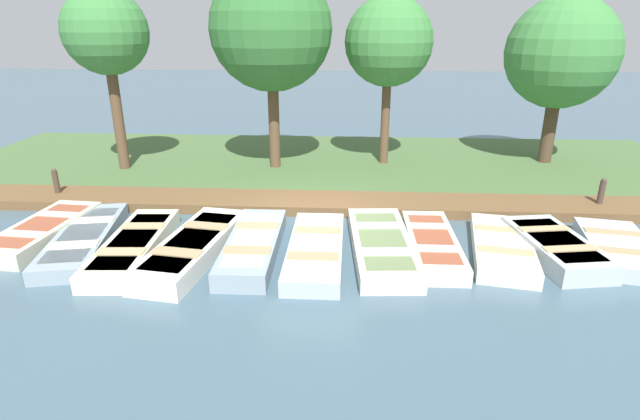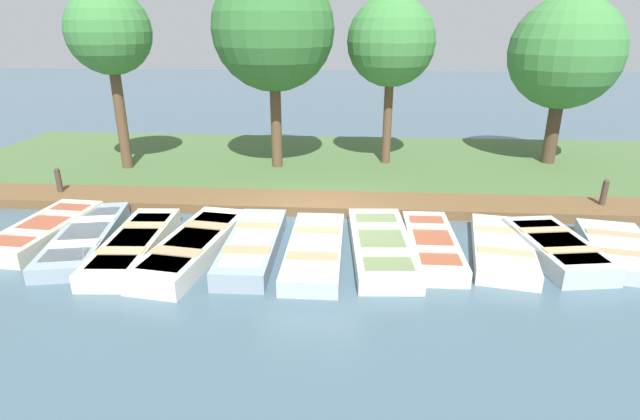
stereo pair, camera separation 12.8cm
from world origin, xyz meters
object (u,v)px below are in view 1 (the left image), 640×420
Objects in this scene: rowboat_9 at (555,247)px; park_tree_right at (562,54)px; rowboat_0 at (42,231)px; park_tree_far_left at (106,34)px; rowboat_8 at (502,247)px; mooring_post_near at (57,185)px; rowboat_3 at (193,247)px; park_tree_center at (389,43)px; rowboat_6 at (382,245)px; rowboat_10 at (618,248)px; mooring_post_far at (601,195)px; rowboat_2 at (134,246)px; rowboat_4 at (253,245)px; rowboat_7 at (432,244)px; park_tree_left at (271,30)px; rowboat_1 at (84,238)px; rowboat_5 at (316,250)px.

park_tree_right is (-6.96, 2.22, 3.41)m from rowboat_9.
rowboat_0 is 6.54m from park_tree_far_left.
rowboat_8 is 11.33m from mooring_post_near.
park_tree_center is at bearing 156.55° from rowboat_3.
rowboat_3 is (0.67, 3.61, 0.02)m from rowboat_0.
park_tree_far_left is 1.03× the size of park_tree_center.
rowboat_6 is 10.35m from park_tree_far_left.
park_tree_right is at bearing 96.73° from park_tree_far_left.
rowboat_10 is 3.05× the size of mooring_post_far.
rowboat_6 is at bearing 90.49° from rowboat_2.
rowboat_6 is 1.15× the size of rowboat_8.
park_tree_right is at bearing 121.15° from rowboat_0.
rowboat_6 is 4.89m from rowboat_10.
rowboat_4 is 0.62× the size of park_tree_center.
rowboat_7 is 0.58× the size of park_tree_center.
park_tree_center reaches higher than rowboat_3.
park_tree_far_left is (-2.69, 0.67, 3.75)m from mooring_post_near.
rowboat_1 is at bearing -29.40° from park_tree_left.
park_tree_right is (-0.42, 5.36, -0.33)m from park_tree_center.
rowboat_4 is 3.62× the size of mooring_post_far.
rowboat_3 is 6.41m from rowboat_8.
rowboat_9 is at bearing 101.63° from rowboat_3.
rowboat_9 reaches higher than rowboat_4.
mooring_post_near is 15.26m from park_tree_right.
rowboat_0 is 6.16m from rowboat_5.
rowboat_4 is (-0.12, 2.50, 0.02)m from rowboat_2.
rowboat_10 is 8.69m from park_tree_center.
rowboat_1 is at bearing 80.61° from rowboat_0.
rowboat_6 is 8.94m from mooring_post_near.
rowboat_9 is 8.16m from park_tree_center.
rowboat_7 is at bearing -100.83° from rowboat_9.
mooring_post_near is at bearing -111.50° from rowboat_9.
park_tree_center is at bearing 98.18° from park_tree_far_left.
park_tree_right is at bearing 108.60° from rowboat_1.
mooring_post_near is at bearing -66.51° from park_tree_center.
park_tree_left is at bearing 120.40° from mooring_post_near.
rowboat_3 reaches higher than rowboat_9.
mooring_post_near is at bearing -90.00° from mooring_post_far.
park_tree_center is at bearing -174.60° from rowboat_7.
rowboat_2 is at bearing -76.23° from rowboat_8.
rowboat_3 is at bearing 34.36° from park_tree_far_left.
rowboat_2 is at bearing 63.17° from rowboat_1.
rowboat_1 is 5.06m from rowboat_5.
rowboat_7 is 7.51m from park_tree_center.
rowboat_3 reaches higher than rowboat_4.
mooring_post_near is 0.15× the size of park_tree_left.
mooring_post_near is at bearing -112.42° from rowboat_5.
rowboat_8 is (-0.34, 5.17, -0.04)m from rowboat_4.
rowboat_0 is at bearing -91.28° from rowboat_7.
rowboat_2 is at bearing -56.07° from park_tree_right.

